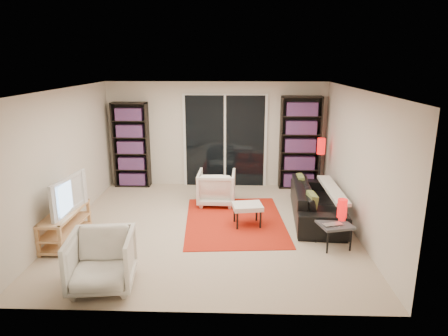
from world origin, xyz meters
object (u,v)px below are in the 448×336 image
(ottoman, at_px, (247,207))
(floor_lamp, at_px, (321,153))
(sofa, at_px, (317,202))
(armchair_back, at_px, (217,188))
(bookshelf_right, at_px, (300,143))
(armchair_front, at_px, (102,261))
(tv_stand, at_px, (65,225))
(bookshelf_left, at_px, (131,145))
(side_table, at_px, (334,226))

(ottoman, distance_m, floor_lamp, 2.43)
(sofa, height_order, ottoman, sofa)
(armchair_back, bearing_deg, ottoman, 120.10)
(bookshelf_right, height_order, armchair_front, bookshelf_right)
(armchair_back, distance_m, ottoman, 1.26)
(armchair_front, bearing_deg, tv_stand, 120.92)
(bookshelf_left, distance_m, armchair_front, 4.42)
(bookshelf_left, distance_m, sofa, 4.39)
(ottoman, relative_size, floor_lamp, 0.45)
(armchair_back, bearing_deg, bookshelf_right, -146.36)
(sofa, height_order, armchair_front, armchair_front)
(bookshelf_left, relative_size, ottoman, 3.42)
(bookshelf_left, xyz_separation_m, sofa, (3.92, -1.86, -0.66))
(bookshelf_left, height_order, armchair_front, bookshelf_left)
(ottoman, bearing_deg, armchair_back, 118.72)
(bookshelf_right, bearing_deg, tv_stand, -144.81)
(armchair_back, distance_m, side_table, 2.71)
(tv_stand, bearing_deg, side_table, -1.10)
(tv_stand, distance_m, armchair_back, 2.98)
(ottoman, xyz_separation_m, side_table, (1.34, -0.79, 0.01))
(ottoman, height_order, side_table, same)
(bookshelf_left, bearing_deg, floor_lamp, -7.20)
(floor_lamp, bearing_deg, armchair_front, -132.83)
(side_table, bearing_deg, ottoman, 149.46)
(sofa, distance_m, armchair_front, 4.06)
(sofa, height_order, floor_lamp, floor_lamp)
(tv_stand, xyz_separation_m, floor_lamp, (4.57, 2.43, 0.69))
(sofa, bearing_deg, armchair_front, 131.72)
(tv_stand, height_order, ottoman, tv_stand)
(bookshelf_left, relative_size, floor_lamp, 1.54)
(bookshelf_right, distance_m, side_table, 3.13)
(bookshelf_right, height_order, side_table, bookshelf_right)
(tv_stand, xyz_separation_m, ottoman, (2.97, 0.71, 0.08))
(bookshelf_left, distance_m, tv_stand, 3.07)
(ottoman, bearing_deg, floor_lamp, 47.21)
(armchair_back, relative_size, ottoman, 1.34)
(armchair_back, relative_size, floor_lamp, 0.60)
(armchair_front, distance_m, side_table, 3.50)
(bookshelf_right, bearing_deg, bookshelf_left, 180.00)
(sofa, relative_size, side_table, 3.66)
(sofa, xyz_separation_m, armchair_back, (-1.90, 0.70, 0.03))
(tv_stand, relative_size, floor_lamp, 0.99)
(bookshelf_left, distance_m, bookshelf_right, 3.85)
(floor_lamp, bearing_deg, side_table, -95.84)
(side_table, bearing_deg, tv_stand, 178.90)
(bookshelf_right, xyz_separation_m, floor_lamp, (0.37, -0.53, -0.10))
(bookshelf_left, bearing_deg, bookshelf_right, -0.00)
(armchair_front, bearing_deg, bookshelf_left, 92.26)
(tv_stand, bearing_deg, floor_lamp, 28.01)
(bookshelf_right, relative_size, ottoman, 3.68)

